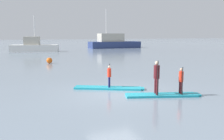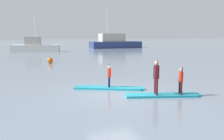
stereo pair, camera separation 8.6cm
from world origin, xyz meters
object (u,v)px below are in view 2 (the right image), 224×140
paddleboard_near (109,88)px  paddler_child_front (181,79)px  paddler_adult (156,75)px  paddler_child_solo (109,75)px  fishing_boat_white_large (114,42)px  paddleboard_far (163,95)px  fishing_boat_green_midground (35,47)px  mooring_buoy_near (50,60)px

paddleboard_near → paddler_child_front: bearing=-46.2°
paddler_adult → paddler_child_solo: bearing=121.8°
paddler_adult → fishing_boat_white_large: 40.67m
paddleboard_far → paddler_adult: (-0.31, 0.09, 0.93)m
fishing_boat_green_midground → mooring_buoy_near: (-0.13, -17.39, -0.52)m
paddleboard_near → mooring_buoy_near: 13.05m
paddleboard_near → paddler_child_solo: bearing=16.4°
paddler_child_solo → paddleboard_far: size_ratio=0.35×
paddleboard_near → fishing_boat_white_large: size_ratio=0.34×
mooring_buoy_near → paddleboard_near: bearing=-84.8°
mooring_buoy_near → paddler_child_front: bearing=-76.6°
paddler_child_solo → mooring_buoy_near: paddler_child_solo is taller
paddleboard_far → paddler_adult: paddler_adult is taller
paddler_child_front → fishing_boat_white_large: bearing=72.3°
fishing_boat_white_large → fishing_boat_green_midground: size_ratio=1.34×
paddler_adult → fishing_boat_white_large: bearing=70.7°
paddler_child_solo → mooring_buoy_near: bearing=95.3°
fishing_boat_green_midground → paddleboard_far: bearing=-85.1°
paddler_adult → mooring_buoy_near: 15.52m
paddleboard_far → fishing_boat_green_midground: fishing_boat_green_midground is taller
fishing_boat_green_midground → mooring_buoy_near: fishing_boat_green_midground is taller
paddleboard_near → paddler_adult: paddler_adult is taller
paddleboard_near → fishing_boat_green_midground: (-1.05, 30.38, 0.76)m
paddleboard_near → paddler_adult: 2.86m
paddleboard_far → mooring_buoy_near: (-2.93, 15.37, 0.23)m
paddler_child_solo → fishing_boat_white_large: bearing=67.6°
paddleboard_near → fishing_boat_green_midground: fishing_boat_green_midground is taller
paddler_child_solo → paddler_adult: 2.71m
fishing_boat_green_midground → paddler_child_front: bearing=-83.8°
paddleboard_far → fishing_boat_white_large: fishing_boat_white_large is taller
paddleboard_far → paddler_child_front: bearing=-18.2°
fishing_boat_white_large → paddleboard_near: bearing=-112.4°
paddleboard_near → paddler_child_solo: size_ratio=2.90×
paddleboard_near → paddler_child_front: (2.53, -2.64, 0.73)m
paddler_child_solo → mooring_buoy_near: size_ratio=2.11×
paddleboard_near → mooring_buoy_near: (-1.19, 12.99, 0.23)m
paddler_child_front → mooring_buoy_near: bearing=103.4°
paddleboard_near → fishing_boat_white_large: 39.05m
paddleboard_far → mooring_buoy_near: 15.65m
paddleboard_near → paddleboard_far: 2.95m
paddler_child_solo → paddler_child_front: paddler_child_front is taller
paddler_child_solo → paddleboard_near: bearing=-163.6°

